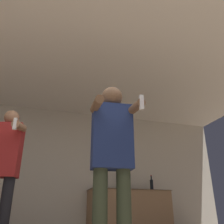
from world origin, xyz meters
TOP-DOWN VIEW (x-y plane):
  - wall_back at (0.00, 3.37)m, footprint 7.00×0.06m
  - ceiling_slab at (0.00, 1.67)m, footprint 7.00×3.86m
  - counter at (1.38, 3.09)m, footprint 1.57×0.54m
  - bottle_green_wine at (1.88, 3.11)m, footprint 0.06×0.06m
  - bottle_amber_bourbon at (1.20, 3.11)m, footprint 0.06×0.06m
  - bottle_clear_vodka at (1.33, 3.11)m, footprint 0.08×0.08m
  - person_woman_foreground at (0.32, 0.65)m, footprint 0.50×0.56m
  - person_man_side at (-0.76, 1.63)m, footprint 0.49×0.52m

SIDE VIEW (x-z plane):
  - counter at x=1.38m, z-range 0.00..0.95m
  - person_man_side at x=-0.76m, z-range 0.14..1.90m
  - person_woman_foreground at x=0.32m, z-range 0.14..1.90m
  - bottle_green_wine at x=1.88m, z-range 0.91..1.22m
  - bottle_clear_vodka at x=1.33m, z-range 0.92..1.24m
  - bottle_amber_bourbon at x=1.20m, z-range 0.91..1.25m
  - wall_back at x=0.00m, z-range 0.00..2.55m
  - ceiling_slab at x=0.00m, z-range 2.55..2.60m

